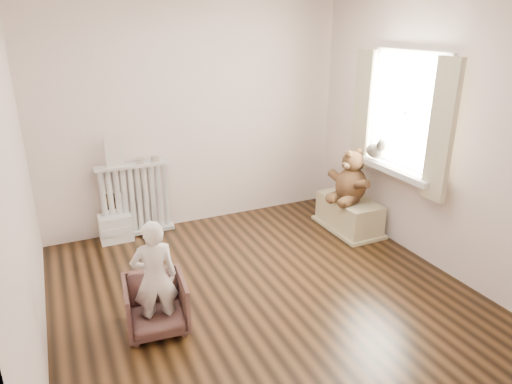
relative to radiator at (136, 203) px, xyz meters
name	(u,v)px	position (x,y,z in m)	size (l,w,h in m)	color
floor	(262,292)	(0.78, -1.68, -0.39)	(3.60, 3.60, 0.01)	black
back_wall	(195,116)	(0.78, 0.12, 0.91)	(3.60, 0.02, 2.60)	white
front_wall	(425,250)	(0.78, -3.48, 0.91)	(3.60, 0.02, 2.60)	white
left_wall	(15,186)	(-1.02, -1.68, 0.91)	(0.02, 3.60, 2.60)	white
right_wall	(430,133)	(2.58, -1.68, 0.91)	(0.02, 3.60, 2.60)	white
window	(407,113)	(2.54, -1.38, 1.06)	(0.03, 0.90, 1.10)	white
window_sill	(394,169)	(2.45, -1.38, 0.48)	(0.22, 1.10, 0.06)	silver
curtain_left	(441,132)	(2.43, -1.95, 1.00)	(0.06, 0.26, 1.30)	beige
curtain_right	(363,110)	(2.43, -0.81, 1.00)	(0.06, 0.26, 1.30)	beige
radiator	(136,203)	(0.00, 0.00, 0.00)	(0.81, 0.15, 0.85)	silver
paper_doll	(115,151)	(-0.17, 0.00, 0.62)	(0.20, 0.02, 0.33)	beige
tin_a	(139,161)	(0.08, 0.00, 0.49)	(0.09, 0.09, 0.05)	#A59E8C
tin_b	(155,159)	(0.25, 0.00, 0.49)	(0.09, 0.09, 0.05)	#A59E8C
toy_vanity	(115,217)	(-0.25, -0.03, -0.11)	(0.35, 0.25, 0.55)	silver
armchair	(156,305)	(-0.21, -1.80, -0.17)	(0.47, 0.48, 0.44)	brown
child	(155,278)	(-0.21, -1.85, 0.10)	(0.34, 0.23, 0.94)	white
toy_bench	(349,213)	(2.30, -0.88, -0.19)	(0.42, 0.80, 0.38)	beige
teddy_bear	(352,176)	(2.27, -0.91, 0.28)	(0.49, 0.38, 0.60)	#3E2615
plush_cat	(376,150)	(2.44, -1.07, 0.61)	(0.18, 0.29, 0.24)	#655E53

